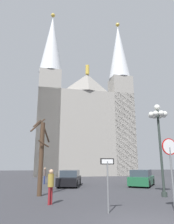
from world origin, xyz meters
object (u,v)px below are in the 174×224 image
object	(u,v)px
street_lamp	(159,126)
pedestrian_walking	(51,183)
bare_tree	(41,155)
pedestrian_standing	(45,174)
parked_car_near_green	(142,178)
stop_sign	(170,159)
parked_car_far_black	(70,178)
cathedral	(83,124)
one_way_arrow_sign	(108,177)

from	to	relation	value
street_lamp	pedestrian_walking	world-z (taller)	street_lamp
bare_tree	pedestrian_standing	bearing A→B (deg)	88.44
parked_car_near_green	pedestrian_walking	xyz separation A→B (m)	(-8.58, -7.52, 0.37)
stop_sign	parked_car_far_black	distance (m)	12.22
parked_car_far_black	parked_car_near_green	bearing A→B (deg)	-11.44
parked_car_near_green	pedestrian_walking	bearing A→B (deg)	-138.76
cathedral	one_way_arrow_sign	bearing A→B (deg)	-97.49
one_way_arrow_sign	street_lamp	bearing A→B (deg)	37.42
cathedral	stop_sign	world-z (taller)	cathedral
cathedral	pedestrian_walking	size ratio (longest dim) A/B	17.71
street_lamp	pedestrian_walking	xyz separation A→B (m)	(-7.19, -1.28, -3.50)
cathedral	street_lamp	world-z (taller)	cathedral
parked_car_near_green	street_lamp	bearing A→B (deg)	-102.56
stop_sign	pedestrian_standing	bearing A→B (deg)	112.27
cathedral	parked_car_far_black	bearing A→B (deg)	-103.35
stop_sign	pedestrian_walking	xyz separation A→B (m)	(-5.30, 2.78, -1.17)
street_lamp	parked_car_far_black	size ratio (longest dim) A/B	1.29
bare_tree	parked_car_near_green	size ratio (longest dim) A/B	1.22
stop_sign	pedestrian_walking	distance (m)	6.10
pedestrian_walking	stop_sign	bearing A→B (deg)	-27.63
parked_car_near_green	pedestrian_standing	distance (m)	9.76
street_lamp	pedestrian_standing	distance (m)	13.04
street_lamp	pedestrian_standing	bearing A→B (deg)	127.46
street_lamp	pedestrian_standing	size ratio (longest dim) A/B	3.71
bare_tree	pedestrian_walking	xyz separation A→B (m)	(0.66, -3.06, -1.55)
one_way_arrow_sign	parked_car_near_green	distance (m)	11.67
cathedral	stop_sign	size ratio (longest dim) A/B	9.71
bare_tree	parked_car_far_black	bearing A→B (deg)	65.92
stop_sign	one_way_arrow_sign	distance (m)	3.01
stop_sign	parked_car_far_black	size ratio (longest dim) A/B	0.68
bare_tree	parked_car_near_green	distance (m)	10.44
stop_sign	parked_car_near_green	world-z (taller)	stop_sign
one_way_arrow_sign	parked_car_far_black	size ratio (longest dim) A/B	0.48
cathedral	one_way_arrow_sign	distance (m)	31.12
pedestrian_walking	pedestrian_standing	distance (m)	11.25
cathedral	one_way_arrow_sign	world-z (taller)	cathedral
cathedral	one_way_arrow_sign	xyz separation A→B (m)	(-3.92, -29.80, -8.09)
parked_car_far_black	street_lamp	bearing A→B (deg)	-55.28
cathedral	bare_tree	xyz separation A→B (m)	(-7.00, -24.37, -6.94)
parked_car_near_green	pedestrian_standing	bearing A→B (deg)	157.60
cathedral	parked_car_far_black	xyz separation A→B (m)	(-4.41, -18.57, -8.88)
cathedral	pedestrian_standing	distance (m)	19.53
street_lamp	bare_tree	distance (m)	8.28
one_way_arrow_sign	pedestrian_walking	xyz separation A→B (m)	(-2.42, 2.36, -0.40)
stop_sign	parked_car_far_black	bearing A→B (deg)	106.12
stop_sign	street_lamp	world-z (taller)	street_lamp
stop_sign	one_way_arrow_sign	bearing A→B (deg)	171.87
parked_car_near_green	bare_tree	bearing A→B (deg)	-154.22
one_way_arrow_sign	bare_tree	distance (m)	6.34
cathedral	pedestrian_walking	world-z (taller)	cathedral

